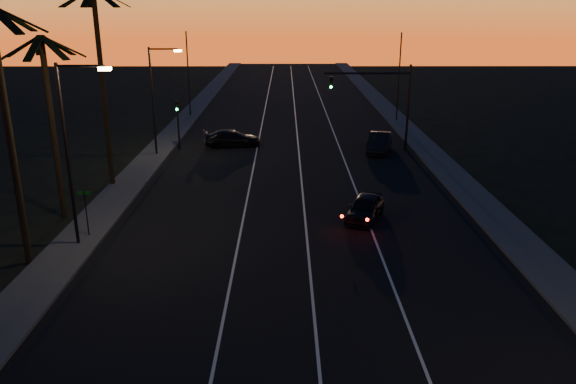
{
  "coord_description": "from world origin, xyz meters",
  "views": [
    {
      "loc": [
        -0.6,
        -5.94,
        11.38
      ],
      "look_at": [
        -0.49,
        19.29,
        3.05
      ],
      "focal_mm": 35.0,
      "sensor_mm": 36.0,
      "label": 1
    }
  ],
  "objects_px": {
    "right_car": "(379,142)",
    "lead_car": "(365,207)",
    "signal_mast": "(380,92)",
    "cross_car": "(232,138)"
  },
  "relations": [
    {
      "from": "right_car",
      "to": "lead_car",
      "type": "bearing_deg",
      "value": -101.94
    },
    {
      "from": "signal_mast",
      "to": "cross_car",
      "type": "distance_m",
      "value": 12.98
    },
    {
      "from": "lead_car",
      "to": "signal_mast",
      "type": "bearing_deg",
      "value": 78.67
    },
    {
      "from": "signal_mast",
      "to": "right_car",
      "type": "relative_size",
      "value": 1.41
    },
    {
      "from": "signal_mast",
      "to": "right_car",
      "type": "distance_m",
      "value": 4.09
    },
    {
      "from": "lead_car",
      "to": "cross_car",
      "type": "relative_size",
      "value": 0.94
    },
    {
      "from": "signal_mast",
      "to": "right_car",
      "type": "height_order",
      "value": "signal_mast"
    },
    {
      "from": "right_car",
      "to": "cross_car",
      "type": "height_order",
      "value": "right_car"
    },
    {
      "from": "right_car",
      "to": "cross_car",
      "type": "bearing_deg",
      "value": 170.85
    },
    {
      "from": "signal_mast",
      "to": "lead_car",
      "type": "relative_size",
      "value": 1.51
    }
  ]
}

